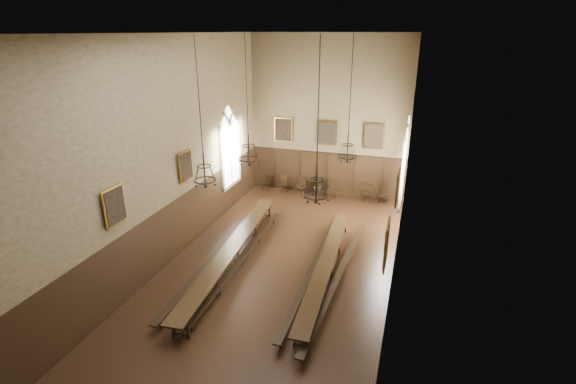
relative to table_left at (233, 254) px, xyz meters
The scene contains 33 objects.
floor 1.96m from the table_left, ahead, with size 9.00×18.00×0.02m, color black.
ceiling 8.81m from the table_left, ahead, with size 9.00×18.00×0.02m, color black.
wall_back 10.05m from the table_left, 77.97° to the left, with size 9.00×0.02×9.00m, color #877353.
wall_front 10.11m from the table_left, 78.05° to the right, with size 9.00×0.02×9.00m, color #877353.
wall_left 4.85m from the table_left, behind, with size 0.02×18.00×9.00m, color #877353.
wall_right 7.62m from the table_left, ahead, with size 0.02×18.00×9.00m, color #877353.
wainscot_panelling 2.09m from the table_left, ahead, with size 9.00×18.00×2.50m, color black, non-canonical shape.
table_left is the anchor object (origin of this frame).
table_right 3.92m from the table_left, ahead, with size 1.02×9.12×0.71m.
bench_left_outer 0.65m from the table_left, behind, with size 0.57×10.05×0.45m.
bench_left_inner 0.48m from the table_left, 17.60° to the right, with size 0.44×9.14×0.41m.
bench_right_inner 3.42m from the table_left, ahead, with size 0.35×9.28×0.42m.
bench_right_outer 4.49m from the table_left, ahead, with size 0.75×9.34×0.42m.
chair_0 8.71m from the table_left, 100.79° to the left, with size 0.48×0.48×0.89m.
chair_1 8.55m from the table_left, 93.92° to the left, with size 0.53×0.53×0.96m.
chair_2 8.47m from the table_left, 86.50° to the left, with size 0.55×0.55×1.01m.
chair_3 8.69m from the table_left, 80.21° to the left, with size 0.48×0.48×0.91m.
chair_4 8.79m from the table_left, 74.09° to the left, with size 0.49×0.49×1.04m.
chair_6 9.57m from the table_left, 62.30° to the left, with size 0.46×0.46×0.97m.
chair_7 10.04m from the table_left, 58.07° to the left, with size 0.48×0.48×0.88m.
chandelier_back_left 4.39m from the table_left, 91.33° to the left, with size 0.91×0.91×5.26m.
chandelier_back_right 6.40m from the table_left, 28.92° to the left, with size 0.77×0.77×4.81m.
chandelier_front_left 4.84m from the table_left, 85.94° to the right, with size 0.76×0.76×4.73m.
chandelier_front_right 6.72m from the table_left, 33.91° to the right, with size 0.75×0.75×4.56m.
portrait_back_0 9.47m from the table_left, 94.44° to the left, with size 1.10×0.12×1.40m.
portrait_back_1 9.63m from the table_left, 77.80° to the left, with size 1.10×0.12×1.40m.
portrait_back_2 10.47m from the table_left, 62.98° to the left, with size 1.10×0.12×1.40m.
portrait_left_0 4.23m from the table_left, 158.55° to the left, with size 0.12×1.00×1.30m.
portrait_left_1 5.42m from the table_left, 124.94° to the right, with size 0.12×1.00×1.30m.
portrait_right_0 7.17m from the table_left, ahead, with size 0.12×1.00×1.30m.
portrait_right_1 7.93m from the table_left, 29.29° to the right, with size 0.12×1.00×1.30m.
window_right 8.89m from the table_left, 40.77° to the left, with size 0.20×2.20×4.60m, color white, non-canonical shape.
window_left 6.72m from the table_left, 114.71° to the left, with size 0.20×2.20×4.60m, color white, non-canonical shape.
Camera 1 is at (4.83, -13.78, 9.07)m, focal length 26.00 mm.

